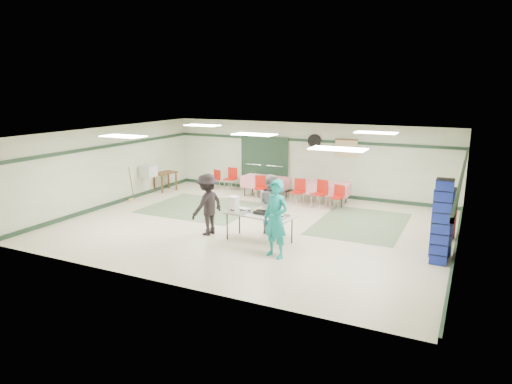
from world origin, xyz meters
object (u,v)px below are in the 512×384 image
at_px(chair_a, 321,191).
at_px(crate_stack_blue_a, 442,223).
at_px(dining_table_b, 265,182).
at_px(broom, 131,184).
at_px(chair_c, 338,195).
at_px(dining_table_a, 323,187).
at_px(office_printer, 148,171).
at_px(serving_table, 259,215).
at_px(printer_table, 165,175).
at_px(chair_b, 299,189).
at_px(volunteer_teal, 276,219).
at_px(chair_loose_a, 231,177).
at_px(volunteer_grey, 271,204).
at_px(crate_stack_blue_b, 442,222).
at_px(chair_d, 261,185).
at_px(crate_stack_red, 446,213).
at_px(chair_loose_b, 216,178).
at_px(volunteer_dark, 207,204).

bearing_deg(chair_a, crate_stack_blue_a, -19.90).
height_order(dining_table_b, broom, broom).
xyz_separation_m(chair_c, broom, (-6.95, -2.07, 0.13)).
height_order(dining_table_a, office_printer, office_printer).
distance_m(serving_table, printer_table, 7.04).
relative_size(serving_table, office_printer, 3.72).
bearing_deg(chair_b, broom, -151.11).
bearing_deg(chair_a, volunteer_teal, -66.31).
distance_m(chair_a, printer_table, 6.27).
height_order(serving_table, chair_loose_a, chair_loose_a).
height_order(volunteer_grey, crate_stack_blue_a, volunteer_grey).
height_order(crate_stack_blue_b, broom, crate_stack_blue_b).
relative_size(volunteer_teal, chair_d, 2.10).
bearing_deg(chair_d, chair_b, -17.83).
height_order(volunteer_grey, office_printer, volunteer_grey).
distance_m(serving_table, chair_loose_a, 6.28).
xyz_separation_m(chair_a, crate_stack_red, (4.03, -1.66, 0.12)).
relative_size(volunteer_teal, crate_stack_blue_b, 0.95).
bearing_deg(chair_loose_b, dining_table_b, 12.30).
bearing_deg(crate_stack_red, chair_d, 165.19).
bearing_deg(volunteer_teal, crate_stack_red, 60.40).
bearing_deg(volunteer_dark, chair_a, 166.12).
distance_m(serving_table, dining_table_b, 5.02).
bearing_deg(volunteer_grey, chair_a, -72.61).
distance_m(chair_d, chair_loose_b, 2.52).
height_order(dining_table_b, chair_b, chair_b).
height_order(chair_loose_a, crate_stack_blue_b, crate_stack_blue_b).
bearing_deg(chair_a, volunteer_dark, -96.60).
distance_m(volunteer_dark, dining_table_b, 4.71).
bearing_deg(chair_a, chair_loose_a, -176.46).
distance_m(dining_table_b, chair_loose_b, 2.32).
bearing_deg(printer_table, volunteer_grey, -14.95).
height_order(volunteer_dark, chair_c, volunteer_dark).
distance_m(chair_loose_a, office_printer, 3.23).
bearing_deg(crate_stack_blue_a, chair_loose_a, 152.38).
relative_size(volunteer_teal, chair_c, 2.28).
distance_m(chair_b, crate_stack_red, 5.10).
height_order(crate_stack_blue_a, printer_table, crate_stack_blue_a).
xyz_separation_m(chair_c, printer_table, (-6.87, -0.21, 0.13)).
relative_size(crate_stack_blue_a, broom, 1.35).
bearing_deg(chair_c, crate_stack_blue_a, -28.88).
relative_size(crate_stack_blue_b, printer_table, 2.04).
relative_size(volunteer_teal, office_printer, 3.65).
bearing_deg(chair_loose_a, crate_stack_blue_b, -26.00).
relative_size(dining_table_a, chair_a, 1.99).
relative_size(serving_table, chair_loose_a, 2.18).
height_order(dining_table_a, dining_table_b, same).
distance_m(chair_loose_b, printer_table, 1.97).
xyz_separation_m(chair_d, crate_stack_blue_a, (6.26, -3.16, 0.28)).
xyz_separation_m(dining_table_a, chair_loose_b, (-4.50, 0.27, -0.09)).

